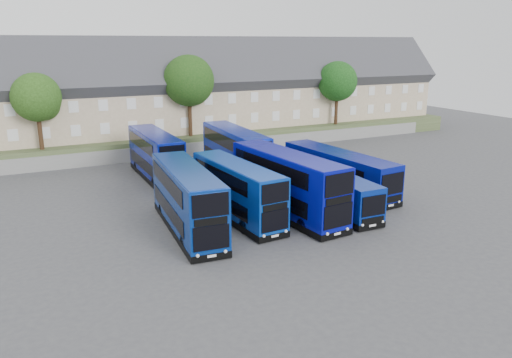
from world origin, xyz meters
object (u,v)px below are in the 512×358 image
(tree_east, at_px, (338,83))
(tree_far, at_px, (344,76))
(dd_front_left, at_px, (187,201))
(coach_east_a, at_px, (330,191))
(tree_west, at_px, (38,99))
(dd_front_mid, at_px, (237,192))
(tree_mid, at_px, (190,83))

(tree_east, height_order, tree_far, tree_far)
(dd_front_left, distance_m, coach_east_a, 11.47)
(coach_east_a, height_order, tree_west, tree_west)
(dd_front_mid, bearing_deg, coach_east_a, -12.29)
(dd_front_left, xyz_separation_m, tree_far, (34.65, 30.28, 5.57))
(dd_front_mid, distance_m, tree_west, 25.74)
(dd_front_mid, height_order, tree_mid, tree_mid)
(dd_front_left, height_order, tree_mid, tree_mid)
(tree_far, bearing_deg, tree_west, -170.54)
(tree_west, xyz_separation_m, tree_far, (42.00, 7.00, 0.68))
(tree_west, distance_m, tree_far, 42.58)
(tree_mid, height_order, tree_east, tree_mid)
(dd_front_mid, relative_size, tree_mid, 1.14)
(dd_front_mid, xyz_separation_m, coach_east_a, (7.40, -1.10, -0.58))
(coach_east_a, bearing_deg, dd_front_mid, 173.35)
(tree_west, xyz_separation_m, tree_mid, (16.00, 0.50, 1.02))
(tree_west, distance_m, tree_mid, 16.04)
(dd_front_mid, relative_size, tree_west, 1.37)
(dd_front_left, xyz_separation_m, tree_west, (-7.35, 23.28, 4.90))
(tree_mid, distance_m, tree_far, 26.80)
(dd_front_mid, distance_m, tree_east, 33.79)
(tree_mid, bearing_deg, tree_east, -1.43)
(dd_front_left, bearing_deg, tree_east, 43.67)
(dd_front_left, bearing_deg, tree_mid, 74.59)
(dd_front_left, relative_size, tree_far, 1.29)
(dd_front_mid, xyz_separation_m, tree_far, (30.61, 29.52, 5.72))
(tree_east, xyz_separation_m, tree_far, (6.00, 7.00, 0.34))
(dd_front_mid, height_order, tree_far, tree_far)
(coach_east_a, xyz_separation_m, tree_far, (23.20, 30.62, 6.29))
(coach_east_a, relative_size, tree_west, 1.41)
(dd_front_left, distance_m, tree_east, 37.28)
(coach_east_a, relative_size, tree_far, 1.24)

